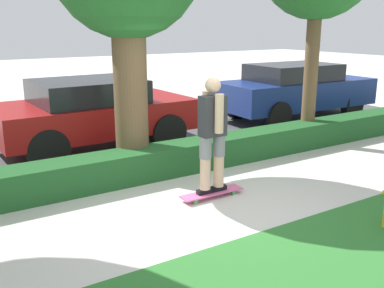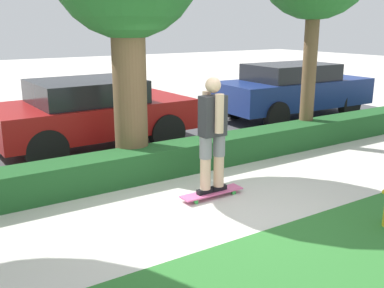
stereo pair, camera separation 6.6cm
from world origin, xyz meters
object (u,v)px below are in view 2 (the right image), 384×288
(parked_car_rear, at_px, (293,89))
(parked_car_middle, at_px, (91,112))
(skater_person, at_px, (213,133))
(skateboard, at_px, (212,193))

(parked_car_rear, bearing_deg, parked_car_middle, -177.86)
(parked_car_middle, xyz_separation_m, parked_car_rear, (5.71, 0.03, 0.02))
(skater_person, bearing_deg, skateboard, -161.57)
(skateboard, xyz_separation_m, parked_car_rear, (5.20, 3.55, 0.73))
(skateboard, bearing_deg, parked_car_middle, 98.20)
(skateboard, distance_m, parked_car_rear, 6.34)
(parked_car_middle, bearing_deg, skater_person, -83.19)
(parked_car_rear, bearing_deg, skater_person, -143.93)
(skater_person, xyz_separation_m, parked_car_middle, (-0.51, 3.51, -0.21))
(skater_person, bearing_deg, parked_car_rear, 34.27)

